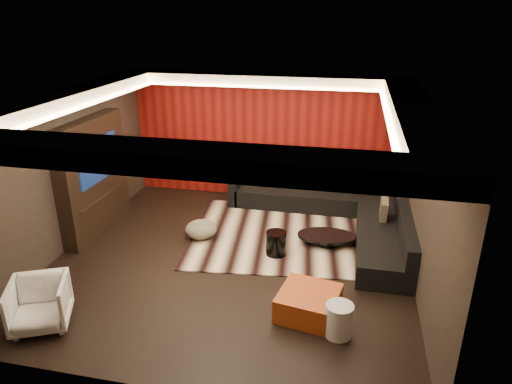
% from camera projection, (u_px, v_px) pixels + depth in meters
% --- Properties ---
extents(floor, '(6.00, 6.00, 0.02)m').
position_uv_depth(floor, '(232.00, 260.00, 7.92)').
color(floor, black).
rests_on(floor, ground).
extents(ceiling, '(6.00, 6.00, 0.02)m').
position_uv_depth(ceiling, '(228.00, 97.00, 6.87)').
color(ceiling, silver).
rests_on(ceiling, ground).
extents(wall_back, '(6.00, 0.02, 2.80)m').
position_uv_depth(wall_back, '(266.00, 137.00, 10.13)').
color(wall_back, black).
rests_on(wall_back, ground).
extents(wall_left, '(0.02, 6.00, 2.80)m').
position_uv_depth(wall_left, '(64.00, 171.00, 7.98)').
color(wall_left, black).
rests_on(wall_left, ground).
extents(wall_right, '(0.02, 6.00, 2.80)m').
position_uv_depth(wall_right, '(425.00, 199.00, 6.81)').
color(wall_right, black).
rests_on(wall_right, ground).
extents(red_feature_wall, '(5.98, 0.05, 2.78)m').
position_uv_depth(red_feature_wall, '(265.00, 137.00, 10.09)').
color(red_feature_wall, '#6B0C0A').
rests_on(red_feature_wall, ground).
extents(soffit_back, '(6.00, 0.60, 0.22)m').
position_uv_depth(soffit_back, '(263.00, 80.00, 9.37)').
color(soffit_back, silver).
rests_on(soffit_back, ground).
extents(soffit_front, '(6.00, 0.60, 0.22)m').
position_uv_depth(soffit_front, '(155.00, 157.00, 4.47)').
color(soffit_front, silver).
rests_on(soffit_front, ground).
extents(soffit_left, '(0.60, 4.80, 0.22)m').
position_uv_depth(soffit_left, '(69.00, 98.00, 7.44)').
color(soffit_left, silver).
rests_on(soffit_left, ground).
extents(soffit_right, '(0.60, 4.80, 0.22)m').
position_uv_depth(soffit_right, '(414.00, 112.00, 6.39)').
color(soffit_right, silver).
rests_on(soffit_right, ground).
extents(cove_back, '(4.80, 0.08, 0.04)m').
position_uv_depth(cove_back, '(260.00, 87.00, 9.09)').
color(cove_back, '#FFD899').
rests_on(cove_back, ground).
extents(cove_front, '(4.80, 0.08, 0.04)m').
position_uv_depth(cove_front, '(169.00, 155.00, 4.81)').
color(cove_front, '#FFD899').
rests_on(cove_front, ground).
extents(cove_left, '(0.08, 4.80, 0.04)m').
position_uv_depth(cove_left, '(89.00, 104.00, 7.41)').
color(cove_left, '#FFD899').
rests_on(cove_left, ground).
extents(cove_right, '(0.08, 4.80, 0.04)m').
position_uv_depth(cove_right, '(388.00, 118.00, 6.49)').
color(cove_right, '#FFD899').
rests_on(cove_right, ground).
extents(tv_surround, '(0.30, 2.00, 2.20)m').
position_uv_depth(tv_surround, '(93.00, 177.00, 8.61)').
color(tv_surround, black).
rests_on(tv_surround, ground).
extents(tv_screen, '(0.04, 1.30, 0.80)m').
position_uv_depth(tv_screen, '(99.00, 159.00, 8.45)').
color(tv_screen, black).
rests_on(tv_screen, ground).
extents(tv_shelf, '(0.04, 1.60, 0.04)m').
position_uv_depth(tv_shelf, '(104.00, 197.00, 8.73)').
color(tv_shelf, black).
rests_on(tv_shelf, ground).
extents(rug, '(4.31, 3.43, 0.02)m').
position_uv_depth(rug, '(296.00, 235.00, 8.76)').
color(rug, beige).
rests_on(rug, floor).
extents(coffee_table, '(1.16, 1.16, 0.18)m').
position_uv_depth(coffee_table, '(327.00, 239.00, 8.38)').
color(coffee_table, black).
rests_on(coffee_table, rug).
extents(drum_stool, '(0.46, 0.46, 0.43)m').
position_uv_depth(drum_stool, '(276.00, 243.00, 7.97)').
color(drum_stool, black).
rests_on(drum_stool, rug).
extents(striped_pouf, '(0.74, 0.74, 0.33)m').
position_uv_depth(striped_pouf, '(201.00, 229.00, 8.59)').
color(striped_pouf, beige).
rests_on(striped_pouf, rug).
extents(white_side_table, '(0.44, 0.44, 0.46)m').
position_uv_depth(white_side_table, '(339.00, 320.00, 6.00)').
color(white_side_table, silver).
rests_on(white_side_table, floor).
extents(orange_ottoman, '(0.94, 0.94, 0.36)m').
position_uv_depth(orange_ottoman, '(309.00, 303.00, 6.43)').
color(orange_ottoman, maroon).
rests_on(orange_ottoman, floor).
extents(armchair, '(0.97, 0.98, 0.68)m').
position_uv_depth(armchair, '(39.00, 304.00, 6.15)').
color(armchair, white).
rests_on(armchair, floor).
extents(sectional_sofa, '(3.65, 3.50, 0.75)m').
position_uv_depth(sectional_sofa, '(339.00, 211.00, 9.17)').
color(sectional_sofa, black).
rests_on(sectional_sofa, floor).
extents(throw_pillows, '(3.11, 1.69, 0.50)m').
position_uv_depth(throw_pillows, '(311.00, 185.00, 9.51)').
color(throw_pillows, tan).
rests_on(throw_pillows, sectional_sofa).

